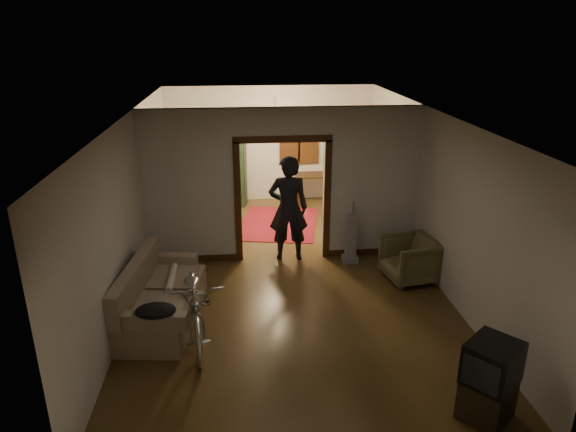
{
  "coord_description": "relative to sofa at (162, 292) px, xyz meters",
  "views": [
    {
      "loc": [
        -0.74,
        -8.07,
        4.07
      ],
      "look_at": [
        0.0,
        -0.3,
        1.2
      ],
      "focal_mm": 32.0,
      "sensor_mm": 36.0,
      "label": 1
    }
  ],
  "objects": [
    {
      "name": "partition_wall",
      "position": [
        1.93,
        2.06,
        0.94
      ],
      "size": [
        5.0,
        0.14,
        2.8
      ],
      "primitive_type": "cube",
      "color": "beige",
      "rests_on": "floor"
    },
    {
      "name": "wall_left",
      "position": [
        -0.57,
        1.31,
        0.94
      ],
      "size": [
        0.02,
        8.5,
        2.8
      ],
      "primitive_type": "cube",
      "color": "beige",
      "rests_on": "floor"
    },
    {
      "name": "desk",
      "position": [
        2.99,
        5.16,
        -0.1
      ],
      "size": [
        1.08,
        0.79,
        0.71
      ],
      "primitive_type": "cube",
      "rotation": [
        0.0,
        0.0,
        0.28
      ],
      "color": "#302010",
      "rests_on": "floor"
    },
    {
      "name": "tv_stand",
      "position": [
        3.81,
        -2.4,
        -0.22
      ],
      "size": [
        0.7,
        0.7,
        0.47
      ],
      "primitive_type": "cube",
      "rotation": [
        0.0,
        0.0,
        0.7
      ],
      "color": "black",
      "rests_on": "floor"
    },
    {
      "name": "bicycle",
      "position": [
        0.52,
        -0.51,
        0.06
      ],
      "size": [
        0.94,
        2.04,
        1.03
      ],
      "primitive_type": "imported",
      "rotation": [
        0.0,
        0.0,
        0.13
      ],
      "color": "silver",
      "rests_on": "floor"
    },
    {
      "name": "armchair",
      "position": [
        4.0,
        0.91,
        -0.08
      ],
      "size": [
        0.96,
        0.95,
        0.76
      ],
      "primitive_type": "imported",
      "rotation": [
        0.0,
        0.0,
        -1.39
      ],
      "color": "brown",
      "rests_on": "floor"
    },
    {
      "name": "vacuum",
      "position": [
        3.15,
        1.71,
        0.0
      ],
      "size": [
        0.33,
        0.29,
        0.93
      ],
      "primitive_type": "cube",
      "rotation": [
        0.0,
        0.0,
        -0.24
      ],
      "color": "gray",
      "rests_on": "floor"
    },
    {
      "name": "desk_chair",
      "position": [
        2.38,
        4.78,
        -0.06
      ],
      "size": [
        0.42,
        0.42,
        0.8
      ],
      "primitive_type": "cube",
      "rotation": [
        0.0,
        0.0,
        -0.2
      ],
      "color": "#302010",
      "rests_on": "floor"
    },
    {
      "name": "locker",
      "position": [
        0.81,
        5.29,
        0.53
      ],
      "size": [
        1.06,
        0.7,
        1.97
      ],
      "primitive_type": "cube",
      "rotation": [
        0.0,
        0.0,
        -0.16
      ],
      "color": "#1D301D",
      "rests_on": "floor"
    },
    {
      "name": "wall_right",
      "position": [
        4.43,
        1.31,
        0.94
      ],
      "size": [
        0.02,
        8.5,
        2.8
      ],
      "primitive_type": "cube",
      "color": "beige",
      "rests_on": "floor"
    },
    {
      "name": "sofa",
      "position": [
        0.0,
        0.0,
        0.0
      ],
      "size": [
        1.13,
        2.1,
        0.92
      ],
      "primitive_type": "cube",
      "rotation": [
        0.0,
        0.0,
        -0.12
      ],
      "color": "#7A6C51",
      "rests_on": "floor"
    },
    {
      "name": "door_casing",
      "position": [
        1.93,
        2.06,
        0.64
      ],
      "size": [
        1.74,
        0.2,
        2.32
      ],
      "primitive_type": "cube",
      "color": "#3B1F0D",
      "rests_on": "floor"
    },
    {
      "name": "far_window",
      "position": [
        2.63,
        5.52,
        1.09
      ],
      "size": [
        0.98,
        0.06,
        1.28
      ],
      "primitive_type": "cube",
      "color": "black",
      "rests_on": "wall_back"
    },
    {
      "name": "chandelier",
      "position": [
        1.93,
        3.81,
        1.89
      ],
      "size": [
        0.24,
        0.24,
        0.24
      ],
      "primitive_type": "sphere",
      "color": "#FFE0A5",
      "rests_on": "ceiling"
    },
    {
      "name": "jacket",
      "position": [
        0.05,
        -0.91,
        0.22
      ],
      "size": [
        0.52,
        0.39,
        0.15
      ],
      "primitive_type": "ellipsoid",
      "color": "black",
      "rests_on": "sofa"
    },
    {
      "name": "ceiling",
      "position": [
        1.93,
        1.31,
        2.34
      ],
      "size": [
        5.0,
        8.5,
        0.01
      ],
      "primitive_type": "cube",
      "color": "white",
      "rests_on": "floor"
    },
    {
      "name": "globe",
      "position": [
        0.81,
        5.29,
        1.48
      ],
      "size": [
        0.28,
        0.28,
        0.28
      ],
      "primitive_type": "sphere",
      "color": "#1E5972",
      "rests_on": "locker"
    },
    {
      "name": "floor",
      "position": [
        1.93,
        1.31,
        -0.46
      ],
      "size": [
        5.0,
        8.5,
        0.01
      ],
      "primitive_type": "cube",
      "color": "#3B2913",
      "rests_on": "ground"
    },
    {
      "name": "person",
      "position": [
        2.03,
        1.98,
        0.52
      ],
      "size": [
        0.73,
        0.49,
        1.97
      ],
      "primitive_type": "imported",
      "rotation": [
        0.0,
        0.0,
        3.12
      ],
      "color": "black",
      "rests_on": "floor"
    },
    {
      "name": "crt_tv",
      "position": [
        3.81,
        -2.4,
        0.25
      ],
      "size": [
        0.73,
        0.73,
        0.47
      ],
      "primitive_type": "cube",
      "rotation": [
        0.0,
        0.0,
        0.7
      ],
      "color": "black",
      "rests_on": "tv_stand"
    },
    {
      "name": "oriental_rug",
      "position": [
        1.98,
        3.77,
        -0.45
      ],
      "size": [
        1.99,
        2.39,
        0.02
      ],
      "primitive_type": "cube",
      "rotation": [
        0.0,
        0.0,
        -0.19
      ],
      "color": "maroon",
      "rests_on": "floor"
    },
    {
      "name": "light_switch",
      "position": [
        2.98,
        1.98,
        0.79
      ],
      "size": [
        0.08,
        0.01,
        0.12
      ],
      "primitive_type": "cube",
      "color": "silver",
      "rests_on": "partition_wall"
    },
    {
      "name": "rolled_paper",
      "position": [
        0.1,
        0.3,
        0.07
      ],
      "size": [
        0.1,
        0.83,
        0.1
      ],
      "primitive_type": "cylinder",
      "rotation": [
        1.57,
        0.0,
        0.0
      ],
      "color": "beige",
      "rests_on": "sofa"
    },
    {
      "name": "wall_back",
      "position": [
        1.93,
        5.56,
        0.94
      ],
      "size": [
        5.0,
        0.02,
        2.8
      ],
      "primitive_type": "cube",
      "color": "beige",
      "rests_on": "floor"
    }
  ]
}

